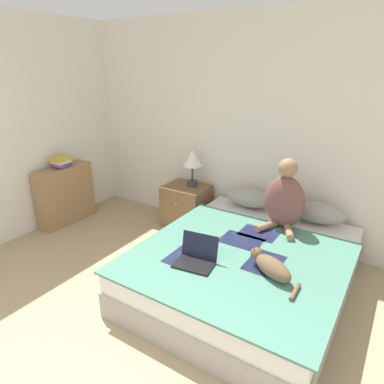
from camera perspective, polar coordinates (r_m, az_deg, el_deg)
wall_back at (r=3.97m, az=12.84°, el=9.59°), size 5.98×0.05×2.55m
bed at (r=3.30m, az=8.97°, el=-12.42°), size 1.75×2.07×0.44m
pillow_near at (r=4.00m, az=9.45°, el=-0.91°), size 0.58×0.27×0.22m
pillow_far at (r=3.80m, az=20.05°, el=-3.17°), size 0.58×0.27×0.22m
person_sitting at (r=3.51m, az=15.19°, el=-1.19°), size 0.40×0.39×0.72m
cat_tabby at (r=2.80m, az=13.07°, el=-12.01°), size 0.46×0.38×0.16m
laptop_open at (r=2.89m, az=0.68°, el=-10.90°), size 0.36×0.31×0.23m
nightstand at (r=4.42m, az=-0.95°, el=-2.37°), size 0.55×0.46×0.55m
table_lamp at (r=4.23m, az=0.06°, el=5.33°), size 0.25×0.25×0.46m
bookshelf at (r=4.80m, az=-20.35°, el=-0.44°), size 0.22×0.77×0.76m
book_stack_top at (r=4.67m, az=-20.98°, el=4.74°), size 0.20×0.25×0.14m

